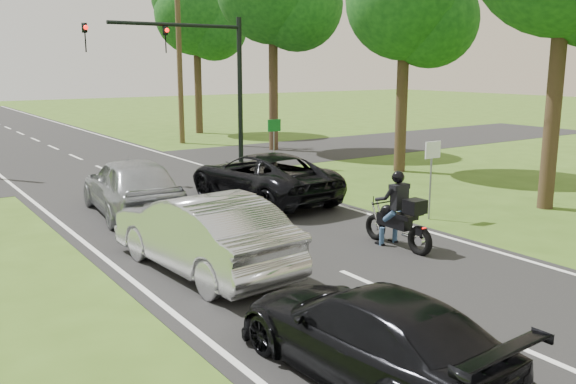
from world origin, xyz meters
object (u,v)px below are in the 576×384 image
at_px(traffic_signal, 198,64).
at_px(sign_white, 432,161).
at_px(silver_sedan, 202,232).
at_px(dark_suv, 262,177).
at_px(motorcycle_rider, 400,218).
at_px(dark_car_behind, 368,333).
at_px(sign_green, 274,133).
at_px(silver_suv, 131,185).
at_px(utility_pole_far, 179,46).

xyz_separation_m(traffic_signal, sign_white, (1.36, -11.02, -2.54)).
bearing_deg(silver_sedan, dark_suv, -137.27).
distance_m(motorcycle_rider, traffic_signal, 12.97).
distance_m(dark_suv, dark_car_behind, 10.92).
bearing_deg(sign_green, motorcycle_rider, -106.38).
distance_m(traffic_signal, sign_white, 11.39).
distance_m(motorcycle_rider, sign_green, 9.88).
height_order(silver_suv, sign_white, sign_white).
relative_size(silver_suv, dark_car_behind, 1.13).
height_order(silver_sedan, dark_car_behind, silver_sedan).
relative_size(silver_sedan, silver_suv, 1.00).
distance_m(utility_pole_far, sign_green, 11.63).
bearing_deg(motorcycle_rider, silver_sedan, 166.01).
distance_m(silver_sedan, utility_pole_far, 21.56).
xyz_separation_m(dark_suv, sign_green, (2.78, 3.56, 0.83)).
bearing_deg(motorcycle_rider, dark_suv, 90.09).
bearing_deg(sign_white, sign_green, 88.57).
relative_size(utility_pole_far, sign_white, 4.71).
distance_m(motorcycle_rider, utility_pole_far, 21.31).
bearing_deg(utility_pole_far, sign_white, -94.51).
bearing_deg(dark_car_behind, motorcycle_rider, -140.91).
relative_size(silver_sedan, dark_car_behind, 1.13).
xyz_separation_m(utility_pole_far, sign_green, (-1.30, -11.02, -3.49)).
bearing_deg(sign_white, silver_suv, 142.21).
height_order(traffic_signal, sign_green, traffic_signal).
distance_m(motorcycle_rider, silver_sedan, 4.55).
bearing_deg(utility_pole_far, dark_car_behind, -109.41).
bearing_deg(utility_pole_far, traffic_signal, -109.68).
distance_m(silver_sedan, sign_white, 7.04).
xyz_separation_m(silver_sedan, sign_white, (6.98, 0.33, 0.79)).
relative_size(motorcycle_rider, utility_pole_far, 0.21).
bearing_deg(traffic_signal, motorcycle_rider, -95.55).
bearing_deg(motorcycle_rider, utility_pole_far, 78.79).
distance_m(silver_suv, dark_car_behind, 10.52).
xyz_separation_m(silver_sedan, sign_green, (7.18, 8.33, 0.79)).
height_order(dark_suv, utility_pole_far, utility_pole_far).
distance_m(traffic_signal, sign_green, 4.24).
relative_size(sign_white, sign_green, 1.00).
distance_m(silver_sedan, traffic_signal, 13.10).
xyz_separation_m(silver_suv, sign_white, (6.47, -5.02, 0.76)).
distance_m(dark_car_behind, sign_white, 9.05).
height_order(dark_suv, traffic_signal, traffic_signal).
bearing_deg(dark_suv, silver_sedan, 43.82).
xyz_separation_m(silver_sedan, dark_car_behind, (-0.15, -5.15, -0.17)).
distance_m(utility_pole_far, sign_white, 19.39).
bearing_deg(sign_green, silver_suv, -155.92).
xyz_separation_m(dark_car_behind, traffic_signal, (5.77, 16.50, 3.50)).
distance_m(motorcycle_rider, dark_suv, 5.88).
bearing_deg(traffic_signal, sign_green, -62.62).
bearing_deg(sign_green, traffic_signal, 117.38).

